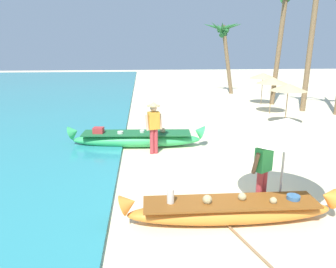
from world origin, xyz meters
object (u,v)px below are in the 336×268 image
(patio_umbrella_large, at_px, (287,128))
(paddle, at_px, (258,254))
(palm_tree_tall_inland, at_px, (284,7))
(palm_tree_far_behind, at_px, (224,35))
(boat_green_midground, at_px, (136,139))
(person_tourist_customer, at_px, (263,169))
(boat_orange_foreground, at_px, (230,210))
(palm_tree_leaning_seaward, at_px, (316,2))
(person_vendor_hatted, at_px, (154,124))

(patio_umbrella_large, relative_size, paddle, 1.16)
(palm_tree_tall_inland, height_order, palm_tree_far_behind, palm_tree_tall_inland)
(boat_green_midground, bearing_deg, person_tourist_customer, -58.68)
(boat_orange_foreground, relative_size, person_tourist_customer, 2.77)
(boat_orange_foreground, height_order, palm_tree_leaning_seaward, palm_tree_leaning_seaward)
(boat_green_midground, relative_size, palm_tree_tall_inland, 0.70)
(person_vendor_hatted, xyz_separation_m, paddle, (1.60, -5.56, -0.99))
(palm_tree_leaning_seaward, bearing_deg, boat_green_midground, -147.81)
(palm_tree_tall_inland, bearing_deg, palm_tree_leaning_seaward, -71.92)
(boat_green_midground, height_order, palm_tree_tall_inland, palm_tree_tall_inland)
(boat_orange_foreground, distance_m, patio_umbrella_large, 2.08)
(person_tourist_customer, bearing_deg, patio_umbrella_large, -17.43)
(patio_umbrella_large, bearing_deg, palm_tree_far_behind, 80.48)
(person_tourist_customer, height_order, palm_tree_leaning_seaward, palm_tree_leaning_seaward)
(boat_orange_foreground, bearing_deg, palm_tree_tall_inland, 63.96)
(palm_tree_tall_inland, distance_m, palm_tree_far_behind, 5.27)
(boat_orange_foreground, xyz_separation_m, palm_tree_leaning_seaward, (7.11, 10.98, 5.36))
(boat_orange_foreground, bearing_deg, person_tourist_customer, 33.22)
(patio_umbrella_large, height_order, palm_tree_far_behind, palm_tree_far_behind)
(palm_tree_tall_inland, bearing_deg, paddle, -113.56)
(person_tourist_customer, xyz_separation_m, palm_tree_leaning_seaward, (6.27, 10.42, 4.69))
(palm_tree_leaning_seaward, bearing_deg, person_tourist_customer, -121.02)
(person_vendor_hatted, height_order, palm_tree_far_behind, palm_tree_far_behind)
(palm_tree_tall_inland, bearing_deg, patio_umbrella_large, -112.19)
(person_vendor_hatted, xyz_separation_m, patio_umbrella_large, (2.64, -3.99, 0.86))
(boat_green_midground, distance_m, person_tourist_customer, 5.52)
(boat_green_midground, bearing_deg, patio_umbrella_large, -56.02)
(boat_green_midground, bearing_deg, boat_orange_foreground, -69.05)
(boat_green_midground, bearing_deg, palm_tree_leaning_seaward, 32.19)
(person_tourist_customer, distance_m, palm_tree_tall_inland, 14.53)
(person_tourist_customer, height_order, palm_tree_tall_inland, palm_tree_tall_inland)
(boat_green_midground, xyz_separation_m, palm_tree_tall_inland, (8.42, 7.89, 5.32))
(boat_orange_foreground, relative_size, palm_tree_tall_inland, 0.65)
(palm_tree_leaning_seaward, xyz_separation_m, palm_tree_far_behind, (-2.99, 6.69, -1.40))
(person_vendor_hatted, distance_m, patio_umbrella_large, 4.86)
(boat_orange_foreground, distance_m, palm_tree_leaning_seaward, 14.14)
(boat_green_midground, xyz_separation_m, person_vendor_hatted, (0.60, -0.81, 0.73))
(person_vendor_hatted, xyz_separation_m, person_tourist_customer, (2.25, -3.87, -0.09))
(palm_tree_far_behind, bearing_deg, patio_umbrella_large, -99.52)
(person_tourist_customer, relative_size, patio_umbrella_large, 0.76)
(palm_tree_leaning_seaward, height_order, paddle, palm_tree_leaning_seaward)
(person_tourist_customer, relative_size, palm_tree_tall_inland, 0.23)
(person_vendor_hatted, xyz_separation_m, palm_tree_tall_inland, (7.82, 8.70, 4.60))
(person_tourist_customer, distance_m, patio_umbrella_large, 1.03)
(patio_umbrella_large, distance_m, palm_tree_tall_inland, 14.21)
(boat_orange_foreground, relative_size, palm_tree_far_behind, 0.88)
(boat_orange_foreground, relative_size, person_vendor_hatted, 2.58)
(person_tourist_customer, xyz_separation_m, paddle, (-0.65, -1.69, -0.90))
(boat_green_midground, relative_size, paddle, 2.66)
(boat_orange_foreground, distance_m, palm_tree_far_behind, 18.57)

